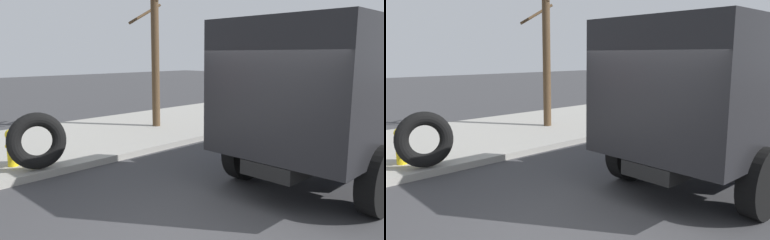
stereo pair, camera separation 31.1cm
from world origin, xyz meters
The scene contains 6 objects.
ground_plane centered at (0.00, 0.00, 0.00)m, with size 80.00×80.00×0.00m, color #38383A.
sidewalk_curb centered at (0.00, 6.50, 0.07)m, with size 36.00×5.00×0.15m, color #99968E.
fire_hydrant centered at (-0.62, 4.85, 0.57)m, with size 0.24×0.53×0.78m.
loose_tire centered at (-0.35, 4.26, 0.73)m, with size 1.15×1.15×0.28m, color black.
dump_truck_blue centered at (4.52, -0.11, 1.61)m, with size 7.05×2.91×3.00m.
bare_tree centered at (4.40, 6.14, 3.11)m, with size 1.56×1.57×5.70m.
Camera 1 is at (-3.53, -3.06, 2.43)m, focal length 35.29 mm.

